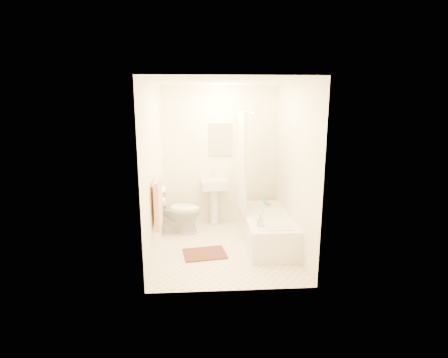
{
  "coord_description": "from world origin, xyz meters",
  "views": [
    {
      "loc": [
        -0.34,
        -4.85,
        2.14
      ],
      "look_at": [
        0.0,
        0.25,
        1.0
      ],
      "focal_mm": 28.0,
      "sensor_mm": 36.0,
      "label": 1
    }
  ],
  "objects": [
    {
      "name": "wall_back",
      "position": [
        0.0,
        1.2,
        1.2
      ],
      "size": [
        2.0,
        0.02,
        2.4
      ],
      "primitive_type": "cube",
      "color": "beige",
      "rests_on": "ground"
    },
    {
      "name": "towel_bar",
      "position": [
        -0.96,
        -0.25,
        1.1
      ],
      "size": [
        0.02,
        0.6,
        0.02
      ],
      "primitive_type": "cylinder",
      "rotation": [
        1.57,
        0.0,
        0.0
      ],
      "color": "silver",
      "rests_on": "wall_left"
    },
    {
      "name": "floor",
      "position": [
        0.0,
        0.0,
        0.0
      ],
      "size": [
        2.4,
        2.4,
        0.0
      ],
      "primitive_type": "plane",
      "color": "beige",
      "rests_on": "ground"
    },
    {
      "name": "bathtub",
      "position": [
        0.66,
        0.19,
        0.22
      ],
      "size": [
        0.68,
        1.57,
        0.44
      ],
      "primitive_type": null,
      "color": "white",
      "rests_on": "floor"
    },
    {
      "name": "shower_curtain",
      "position": [
        0.3,
        0.5,
        1.22
      ],
      "size": [
        0.04,
        0.8,
        1.55
      ],
      "primitive_type": "cube",
      "color": "silver",
      "rests_on": "curtain_rod"
    },
    {
      "name": "bath_mat",
      "position": [
        -0.31,
        -0.2,
        0.01
      ],
      "size": [
        0.65,
        0.53,
        0.02
      ],
      "primitive_type": "cube",
      "rotation": [
        0.0,
        0.0,
        0.15
      ],
      "color": "#562B23",
      "rests_on": "floor"
    },
    {
      "name": "toilet_paper",
      "position": [
        -0.93,
        0.12,
        0.7
      ],
      "size": [
        0.11,
        0.12,
        0.12
      ],
      "primitive_type": "cylinder",
      "rotation": [
        0.0,
        1.57,
        0.0
      ],
      "color": "white",
      "rests_on": "wall_left"
    },
    {
      "name": "sink",
      "position": [
        -0.12,
        1.06,
        0.44
      ],
      "size": [
        0.5,
        0.42,
        0.89
      ],
      "primitive_type": null,
      "rotation": [
        0.0,
        0.0,
        0.13
      ],
      "color": "silver",
      "rests_on": "floor"
    },
    {
      "name": "curtain_rod",
      "position": [
        0.3,
        0.1,
        2.0
      ],
      "size": [
        0.03,
        1.7,
        0.03
      ],
      "primitive_type": "cylinder",
      "rotation": [
        1.57,
        0.0,
        0.0
      ],
      "color": "silver",
      "rests_on": "wall_back"
    },
    {
      "name": "soap_bottle",
      "position": [
        0.47,
        -0.29,
        0.54
      ],
      "size": [
        0.11,
        0.11,
        0.21
      ],
      "primitive_type": "imported",
      "rotation": [
        0.0,
        0.0,
        -0.13
      ],
      "color": "white",
      "rests_on": "bathtub"
    },
    {
      "name": "scrub_brush",
      "position": [
        0.76,
        0.75,
        0.46
      ],
      "size": [
        0.08,
        0.22,
        0.04
      ],
      "primitive_type": "cube",
      "rotation": [
        0.0,
        0.0,
        0.06
      ],
      "color": "#42B47E",
      "rests_on": "bathtub"
    },
    {
      "name": "towel",
      "position": [
        -0.93,
        -0.25,
        0.78
      ],
      "size": [
        0.06,
        0.45,
        0.66
      ],
      "primitive_type": "cube",
      "color": "#CC7266",
      "rests_on": "towel_bar"
    },
    {
      "name": "mirror",
      "position": [
        0.0,
        1.18,
        1.5
      ],
      "size": [
        0.4,
        0.03,
        0.55
      ],
      "primitive_type": "cube",
      "color": "white",
      "rests_on": "wall_back"
    },
    {
      "name": "toilet",
      "position": [
        -0.74,
        0.69,
        0.38
      ],
      "size": [
        0.8,
        0.48,
        0.75
      ],
      "primitive_type": "imported",
      "rotation": [
        0.0,
        0.0,
        1.5
      ],
      "color": "white",
      "rests_on": "floor"
    },
    {
      "name": "wall_right",
      "position": [
        1.0,
        0.0,
        1.2
      ],
      "size": [
        0.02,
        2.4,
        2.4
      ],
      "primitive_type": "cube",
      "color": "beige",
      "rests_on": "ground"
    },
    {
      "name": "wall_left",
      "position": [
        -1.0,
        0.0,
        1.2
      ],
      "size": [
        0.02,
        2.4,
        2.4
      ],
      "primitive_type": "cube",
      "color": "beige",
      "rests_on": "ground"
    },
    {
      "name": "ceiling",
      "position": [
        0.0,
        0.0,
        2.4
      ],
      "size": [
        2.4,
        2.4,
        0.0
      ],
      "primitive_type": "plane",
      "color": "white",
      "rests_on": "ground"
    }
  ]
}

